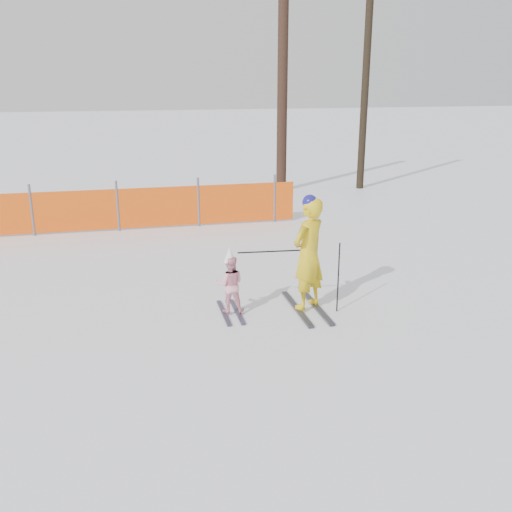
{
  "coord_description": "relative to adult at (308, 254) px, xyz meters",
  "views": [
    {
      "loc": [
        -1.92,
        -7.74,
        3.67
      ],
      "look_at": [
        0.0,
        0.5,
        1.0
      ],
      "focal_mm": 40.0,
      "sensor_mm": 36.0,
      "label": 1
    }
  ],
  "objects": [
    {
      "name": "ground",
      "position": [
        -0.88,
        -0.56,
        -0.96
      ],
      "size": [
        120.0,
        120.0,
        0.0
      ],
      "primitive_type": "plane",
      "color": "white",
      "rests_on": "ground"
    },
    {
      "name": "adult",
      "position": [
        0.0,
        0.0,
        0.0
      ],
      "size": [
        0.8,
        1.52,
        1.92
      ],
      "color": "black",
      "rests_on": "ground"
    },
    {
      "name": "child",
      "position": [
        -1.26,
        0.11,
        -0.45
      ],
      "size": [
        0.51,
        1.04,
        1.12
      ],
      "color": "black",
      "rests_on": "ground"
    },
    {
      "name": "tree_trunks",
      "position": [
        3.3,
        9.95,
        2.07
      ],
      "size": [
        3.04,
        0.5,
        6.05
      ],
      "color": "#301D15",
      "rests_on": "ground"
    },
    {
      "name": "ski_poles",
      "position": [
        -0.05,
        -0.08,
        -0.17
      ],
      "size": [
        1.6,
        0.33,
        1.17
      ],
      "color": "black",
      "rests_on": "ground"
    }
  ]
}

